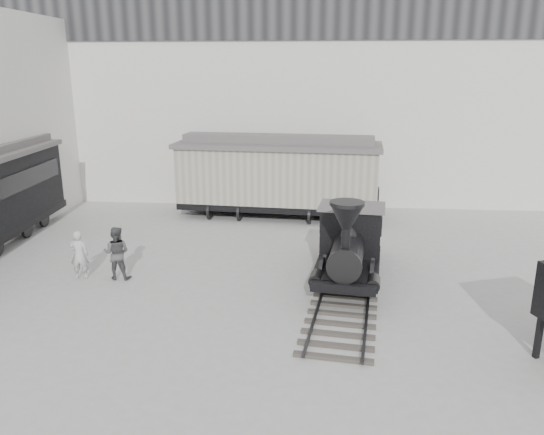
# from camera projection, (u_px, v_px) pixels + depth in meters

# --- Properties ---
(ground) EXTENTS (90.00, 90.00, 0.00)m
(ground) POSITION_uv_depth(u_px,v_px,m) (265.00, 338.00, 13.72)
(ground) COLOR #9E9E9B
(north_wall) EXTENTS (34.00, 2.51, 11.00)m
(north_wall) POSITION_uv_depth(u_px,v_px,m) (294.00, 93.00, 26.58)
(north_wall) COLOR silver
(north_wall) RESTS_ON ground
(locomotive) EXTENTS (3.02, 9.06, 3.14)m
(locomotive) POSITION_uv_depth(u_px,v_px,m) (350.00, 249.00, 16.97)
(locomotive) COLOR #3F3834
(locomotive) RESTS_ON ground
(boxcar) EXTENTS (9.56, 3.65, 3.83)m
(boxcar) POSITION_uv_depth(u_px,v_px,m) (278.00, 174.00, 24.47)
(boxcar) COLOR black
(boxcar) RESTS_ON ground
(visitor_a) EXTENTS (0.67, 0.50, 1.66)m
(visitor_a) POSITION_uv_depth(u_px,v_px,m) (79.00, 255.00, 17.39)
(visitor_a) COLOR #BCBBB9
(visitor_a) RESTS_ON ground
(visitor_b) EXTENTS (0.88, 0.69, 1.79)m
(visitor_b) POSITION_uv_depth(u_px,v_px,m) (117.00, 253.00, 17.37)
(visitor_b) COLOR #4B4B4C
(visitor_b) RESTS_ON ground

